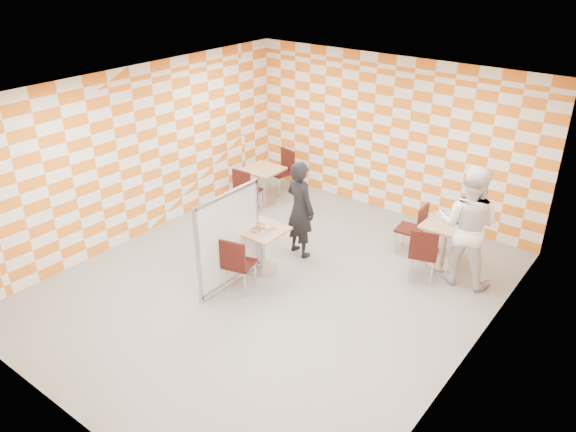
% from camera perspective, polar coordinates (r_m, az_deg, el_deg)
% --- Properties ---
extents(room_shell, '(7.00, 7.00, 7.00)m').
position_cam_1_polar(room_shell, '(8.48, 0.88, 3.12)').
color(room_shell, gray).
rests_on(room_shell, ground).
extents(main_table, '(0.70, 0.70, 0.75)m').
position_cam_1_polar(main_table, '(8.94, -2.63, -2.68)').
color(main_table, tan).
rests_on(main_table, ground).
extents(second_table, '(0.70, 0.70, 0.75)m').
position_cam_1_polar(second_table, '(9.42, 15.66, -2.12)').
color(second_table, tan).
rests_on(second_table, ground).
extents(empty_table, '(0.70, 0.70, 0.75)m').
position_cam_1_polar(empty_table, '(11.27, -2.52, 3.71)').
color(empty_table, tan).
rests_on(empty_table, ground).
extents(chair_main_front, '(0.52, 0.52, 0.92)m').
position_cam_1_polar(chair_main_front, '(8.39, -5.28, -4.61)').
color(chair_main_front, '#330D0A').
rests_on(chair_main_front, ground).
extents(chair_second_front, '(0.53, 0.53, 0.92)m').
position_cam_1_polar(chair_second_front, '(8.87, 13.61, -3.47)').
color(chair_second_front, '#330D0A').
rests_on(chair_second_front, ground).
extents(chair_second_side, '(0.46, 0.45, 0.92)m').
position_cam_1_polar(chair_second_side, '(9.61, 12.84, -0.96)').
color(chair_second_side, '#330D0A').
rests_on(chair_second_side, ground).
extents(chair_empty_near, '(0.44, 0.45, 0.92)m').
position_cam_1_polar(chair_empty_near, '(10.84, -4.36, 2.90)').
color(chair_empty_near, '#330D0A').
rests_on(chair_empty_near, ground).
extents(chair_empty_far, '(0.51, 0.51, 0.92)m').
position_cam_1_polar(chair_empty_far, '(11.78, -0.42, 4.94)').
color(chair_empty_far, '#330D0A').
rests_on(chair_empty_far, ground).
extents(partition, '(0.08, 1.38, 1.55)m').
position_cam_1_polar(partition, '(8.50, -6.01, -2.31)').
color(partition, white).
rests_on(partition, ground).
extents(man_dark, '(0.68, 0.53, 1.67)m').
position_cam_1_polar(man_dark, '(9.27, 1.24, 0.70)').
color(man_dark, black).
rests_on(man_dark, ground).
extents(man_white, '(1.01, 0.83, 1.93)m').
position_cam_1_polar(man_white, '(8.88, 17.78, -0.95)').
color(man_white, white).
rests_on(man_white, ground).
extents(pizza_on_foil, '(0.40, 0.40, 0.04)m').
position_cam_1_polar(pizza_on_foil, '(8.81, -2.73, -1.25)').
color(pizza_on_foil, silver).
rests_on(pizza_on_foil, main_table).
extents(sport_bottle, '(0.06, 0.06, 0.20)m').
position_cam_1_polar(sport_bottle, '(9.34, 15.39, -0.06)').
color(sport_bottle, white).
rests_on(sport_bottle, second_table).
extents(soda_bottle, '(0.07, 0.07, 0.23)m').
position_cam_1_polar(soda_bottle, '(9.23, 16.73, -0.49)').
color(soda_bottle, black).
rests_on(soda_bottle, second_table).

